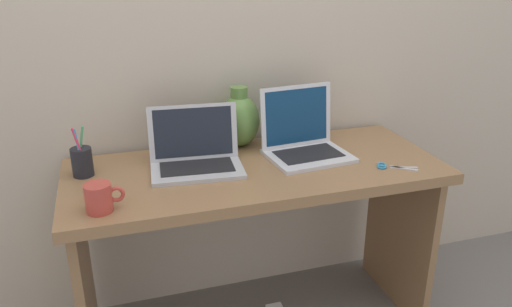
{
  "coord_description": "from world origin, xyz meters",
  "views": [
    {
      "loc": [
        -0.5,
        -1.61,
        1.46
      ],
      "look_at": [
        0.0,
        0.0,
        0.78
      ],
      "focal_mm": 35.15,
      "sensor_mm": 36.0,
      "label": 1
    }
  ],
  "objects_px": {
    "laptop_left": "(195,152)",
    "green_vase": "(239,120)",
    "pen_cup": "(82,161)",
    "scissors": "(390,167)",
    "laptop_right": "(303,137)",
    "coffee_mug": "(99,198)"
  },
  "relations": [
    {
      "from": "green_vase",
      "to": "scissors",
      "type": "bearing_deg",
      "value": -39.4
    },
    {
      "from": "coffee_mug",
      "to": "laptop_left",
      "type": "bearing_deg",
      "value": 36.52
    },
    {
      "from": "pen_cup",
      "to": "scissors",
      "type": "distance_m",
      "value": 1.1
    },
    {
      "from": "coffee_mug",
      "to": "laptop_right",
      "type": "bearing_deg",
      "value": 18.87
    },
    {
      "from": "coffee_mug",
      "to": "scissors",
      "type": "distance_m",
      "value": 1.02
    },
    {
      "from": "laptop_right",
      "to": "coffee_mug",
      "type": "xyz_separation_m",
      "value": [
        -0.76,
        -0.26,
        -0.02
      ]
    },
    {
      "from": "pen_cup",
      "to": "laptop_right",
      "type": "bearing_deg",
      "value": -2.05
    },
    {
      "from": "laptop_right",
      "to": "coffee_mug",
      "type": "height_order",
      "value": "laptop_right"
    },
    {
      "from": "laptop_left",
      "to": "scissors",
      "type": "height_order",
      "value": "laptop_left"
    },
    {
      "from": "green_vase",
      "to": "scissors",
      "type": "xyz_separation_m",
      "value": [
        0.46,
        -0.38,
        -0.11
      ]
    },
    {
      "from": "laptop_right",
      "to": "coffee_mug",
      "type": "relative_size",
      "value": 2.72
    },
    {
      "from": "laptop_right",
      "to": "pen_cup",
      "type": "height_order",
      "value": "laptop_right"
    },
    {
      "from": "laptop_left",
      "to": "green_vase",
      "type": "xyz_separation_m",
      "value": [
        0.21,
        0.16,
        0.05
      ]
    },
    {
      "from": "pen_cup",
      "to": "scissors",
      "type": "height_order",
      "value": "pen_cup"
    },
    {
      "from": "laptop_left",
      "to": "laptop_right",
      "type": "distance_m",
      "value": 0.42
    },
    {
      "from": "laptop_left",
      "to": "pen_cup",
      "type": "relative_size",
      "value": 1.89
    },
    {
      "from": "green_vase",
      "to": "pen_cup",
      "type": "height_order",
      "value": "green_vase"
    },
    {
      "from": "coffee_mug",
      "to": "pen_cup",
      "type": "xyz_separation_m",
      "value": [
        -0.05,
        0.29,
        0.01
      ]
    },
    {
      "from": "green_vase",
      "to": "coffee_mug",
      "type": "height_order",
      "value": "green_vase"
    },
    {
      "from": "laptop_right",
      "to": "green_vase",
      "type": "bearing_deg",
      "value": 143.64
    },
    {
      "from": "laptop_right",
      "to": "scissors",
      "type": "relative_size",
      "value": 2.28
    },
    {
      "from": "laptop_left",
      "to": "pen_cup",
      "type": "xyz_separation_m",
      "value": [
        -0.39,
        0.04,
        -0.0
      ]
    }
  ]
}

